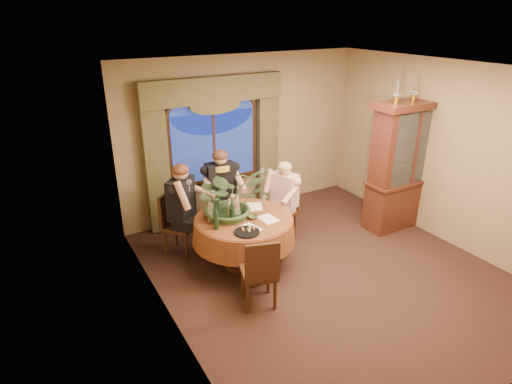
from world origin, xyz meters
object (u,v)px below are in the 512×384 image
oil_lamp_left (397,92)px  oil_lamp_center (415,90)px  dining_table (244,241)px  chair_right (281,211)px  china_cabinet (404,166)px  wine_bottle_0 (217,207)px  oil_lamp_right (431,88)px  chair_back (180,225)px  chair_front_left (259,271)px  wine_bottle_1 (219,213)px  wine_bottle_5 (232,212)px  person_scarf (221,192)px  person_pink (284,200)px  stoneware_vase (235,206)px  chair_back_right (223,208)px  wine_bottle_2 (210,210)px  person_back (182,210)px  centerpiece_plant (229,174)px  olive_bowl (253,217)px  wine_bottle_4 (230,210)px

oil_lamp_left → oil_lamp_center: 0.37m
dining_table → chair_right: chair_right is taller
china_cabinet → wine_bottle_0: china_cabinet is taller
oil_lamp_right → chair_back: bearing=166.7°
chair_front_left → oil_lamp_center: bearing=29.8°
oil_lamp_right → wine_bottle_1: size_ratio=1.03×
chair_front_left → wine_bottle_5: (0.07, 0.85, 0.44)m
chair_front_left → person_scarf: size_ratio=0.66×
person_pink → stoneware_vase: bearing=82.2°
oil_lamp_left → chair_front_left: size_ratio=0.35×
oil_lamp_center → chair_back_right: size_ratio=0.35×
stoneware_vase → wine_bottle_2: bearing=177.2°
china_cabinet → wine_bottle_0: bearing=173.5°
person_pink → stoneware_vase: person_pink is taller
china_cabinet → oil_lamp_left: bearing=180.0°
person_back → person_pink: bearing=126.1°
centerpiece_plant → wine_bottle_1: centerpiece_plant is taller
person_back → olive_bowl: (0.76, -0.78, 0.04)m
wine_bottle_2 → wine_bottle_5: 0.32m
dining_table → wine_bottle_5: wine_bottle_5 is taller
wine_bottle_0 → oil_lamp_right: bearing=-5.8°
chair_right → centerpiece_plant: 1.36m
stoneware_vase → centerpiece_plant: 0.49m
chair_back → oil_lamp_right: bearing=123.5°
oil_lamp_left → person_pink: size_ratio=0.26×
oil_lamp_right → person_back: 4.34m
wine_bottle_4 → person_pink: bearing=18.7°
chair_back_right → person_back: (-0.79, -0.28, 0.25)m
person_pink → wine_bottle_1: bearing=84.1°
person_scarf → wine_bottle_2: person_scarf is taller
wine_bottle_5 → china_cabinet: bearing=-2.4°
chair_right → wine_bottle_2: bearing=76.6°
china_cabinet → chair_front_left: bearing=-167.4°
centerpiece_plant → wine_bottle_2: 0.56m
oil_lamp_center → chair_back: oil_lamp_center is taller
oil_lamp_left → person_pink: bearing=159.1°
chair_right → chair_back: same height
china_cabinet → person_pink: size_ratio=1.64×
chair_front_left → wine_bottle_0: 1.17m
oil_lamp_center → person_scarf: size_ratio=0.23×
chair_right → chair_back_right: bearing=27.9°
chair_back_right → wine_bottle_4: size_ratio=2.91×
centerpiece_plant → wine_bottle_0: centerpiece_plant is taller
china_cabinet → olive_bowl: china_cabinet is taller
wine_bottle_1 → stoneware_vase: bearing=23.2°
dining_table → person_scarf: size_ratio=1.02×
china_cabinet → wine_bottle_1: china_cabinet is taller
oil_lamp_right → wine_bottle_5: bearing=177.8°
oil_lamp_center → chair_front_left: size_ratio=0.35×
person_pink → chair_right: bearing=86.4°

